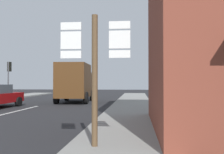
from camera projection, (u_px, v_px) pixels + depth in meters
The scene contains 5 objects.
ground_plane at pixel (25, 109), 15.34m from camera, with size 80.00×80.00×0.00m, color #232326.
sidewalk_right at pixel (131, 113), 12.73m from camera, with size 2.68×44.00×0.14m, color gray.
delivery_truck at pixel (75, 82), 20.52m from camera, with size 2.67×5.09×3.05m.
route_sign_post at pixel (95, 70), 6.02m from camera, with size 1.66×0.14×3.20m.
traffic_light_far_left at pixel (9, 72), 24.20m from camera, with size 0.30×0.49×3.52m.
Camera 1 is at (6.67, -4.80, 1.63)m, focal length 41.36 mm.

